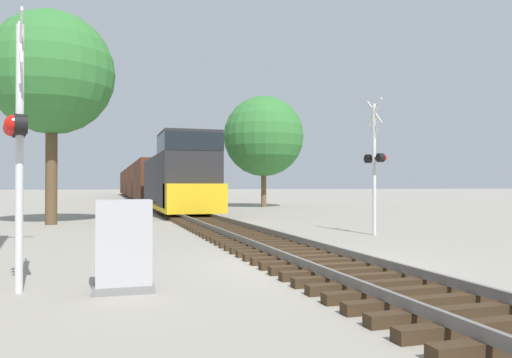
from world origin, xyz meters
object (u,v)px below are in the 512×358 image
object	(u,v)px
crossing_signal_near	(17,133)
tree_far_right	(52,73)
freight_train	(142,182)
crossing_signal_far	(375,160)
relay_cabinet	(124,246)
tree_mid_background	(264,136)

from	to	relation	value
crossing_signal_near	tree_far_right	world-z (taller)	tree_far_right
freight_train	tree_far_right	distance (m)	38.16
crossing_signal_far	relay_cabinet	bearing A→B (deg)	124.82
relay_cabinet	freight_train	bearing A→B (deg)	85.66
crossing_signal_far	tree_mid_background	xyz separation A→B (m)	(3.06, 21.83, 2.96)
crossing_signal_near	relay_cabinet	distance (m)	2.42
crossing_signal_far	tree_far_right	bearing A→B (deg)	50.09
crossing_signal_far	tree_mid_background	bearing A→B (deg)	-12.04
crossing_signal_near	tree_far_right	size ratio (longest dim) A/B	0.48
tree_far_right	crossing_signal_near	bearing A→B (deg)	-86.55
tree_mid_background	tree_far_right	bearing A→B (deg)	-135.20
crossing_signal_far	relay_cabinet	xyz separation A→B (m)	(-8.49, -6.85, -1.82)
crossing_signal_near	tree_far_right	xyz separation A→B (m)	(-0.87, 14.39, 3.98)
freight_train	tree_far_right	world-z (taller)	tree_far_right
crossing_signal_near	crossing_signal_far	distance (m)	11.99
freight_train	tree_mid_background	bearing A→B (deg)	-72.04
relay_cabinet	tree_mid_background	xyz separation A→B (m)	(11.55, 28.68, 4.78)
freight_train	crossing_signal_far	bearing A→B (deg)	-84.28
tree_far_right	crossing_signal_far	bearing A→B (deg)	-35.84
relay_cabinet	tree_far_right	size ratio (longest dim) A/B	0.16
tree_far_right	tree_mid_background	xyz separation A→B (m)	(14.01, 13.92, -0.99)
freight_train	crossing_signal_near	world-z (taller)	freight_train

